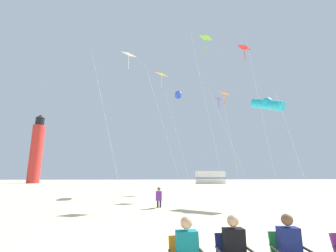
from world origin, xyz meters
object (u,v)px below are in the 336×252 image
kite_flyer_standing (159,197)px  spectator_navy_chair (236,251)px  kite_diamond_lime (206,44)px  kite_diamond_violet (219,103)px  kite_diamond_orange (225,97)px  kite_diamond_white (127,60)px  kite_diamond_gold (162,79)px  lighthouse_distant (36,150)px  kite_diamond_scarlet (246,54)px  spectator_green_chair (292,249)px  rv_van_white (210,177)px  kite_tube_cyan (267,104)px  kite_tube_blue (178,95)px

kite_flyer_standing → spectator_navy_chair: bearing=100.8°
kite_diamond_lime → kite_diamond_violet: (4.34, 10.79, -1.25)m
spectator_navy_chair → kite_diamond_orange: size_ratio=0.12×
kite_diamond_white → kite_diamond_gold: bearing=38.7°
spectator_navy_chair → kite_diamond_lime: size_ratio=0.09×
kite_diamond_violet → lighthouse_distant: size_ratio=0.68×
kite_flyer_standing → kite_diamond_violet: 18.47m
kite_flyer_standing → kite_diamond_orange: kite_diamond_orange is taller
kite_diamond_lime → kite_diamond_orange: kite_diamond_lime is taller
kite_diamond_white → lighthouse_distant: lighthouse_distant is taller
spectator_navy_chair → kite_diamond_scarlet: 19.56m
spectator_green_chair → kite_diamond_scarlet: (5.98, 14.01, 11.75)m
kite_diamond_orange → kite_diamond_violet: bearing=76.3°
kite_diamond_white → kite_diamond_gold: size_ratio=1.05×
kite_diamond_lime → rv_van_white: (9.67, 36.50, -10.58)m
kite_diamond_orange → kite_tube_cyan: bearing=-71.9°
kite_tube_blue → rv_van_white: bearing=68.9°
kite_tube_cyan → kite_diamond_violet: size_ratio=0.67×
kite_diamond_violet → kite_diamond_gold: kite_diamond_violet is taller
spectator_green_chair → rv_van_white: rv_van_white is taller
kite_flyer_standing → kite_tube_cyan: bearing=-161.1°
spectator_navy_chair → kite_diamond_gold: size_ratio=0.11×
kite_diamond_lime → kite_tube_cyan: bearing=-7.0°
kite_diamond_orange → lighthouse_distant: (-34.39, 38.17, -1.31)m
spectator_navy_chair → rv_van_white: rv_van_white is taller
kite_tube_cyan → kite_diamond_scarlet: kite_diamond_scarlet is taller
spectator_navy_chair → rv_van_white: (12.58, 48.69, 0.78)m
kite_diamond_scarlet → kite_diamond_gold: size_ratio=1.25×
kite_diamond_orange → kite_tube_blue: size_ratio=0.85×
kite_diamond_orange → kite_diamond_lime: bearing=-123.0°
kite_diamond_orange → kite_diamond_gold: size_ratio=0.92×
kite_diamond_orange → kite_tube_blue: bearing=132.1°
kite_tube_blue → kite_tube_cyan: bearing=-59.0°
kite_diamond_lime → kite_diamond_gold: kite_diamond_lime is taller
kite_diamond_scarlet → spectator_green_chair: bearing=-113.1°
kite_diamond_lime → lighthouse_distant: 53.06m
spectator_navy_chair → kite_diamond_white: size_ratio=0.10×
kite_tube_cyan → kite_diamond_violet: (0.04, 11.32, 3.75)m
kite_diamond_violet → kite_diamond_gold: bearing=-132.3°
kite_diamond_white → spectator_navy_chair: bearing=-75.3°
kite_flyer_standing → spectator_green_chair: bearing=106.3°
kite_diamond_scarlet → kite_tube_cyan: bearing=-83.6°
kite_diamond_white → kite_diamond_violet: kite_diamond_violet is taller
kite_diamond_orange → lighthouse_distant: bearing=132.0°
kite_diamond_lime → kite_diamond_violet: kite_diamond_lime is taller
kite_diamond_violet → kite_tube_blue: bearing=-157.5°
kite_tube_cyan → kite_diamond_scarlet: (-0.27, 2.36, 5.38)m
spectator_green_chair → kite_diamond_lime: 16.77m
spectator_navy_chair → kite_diamond_lime: bearing=76.8°
kite_tube_cyan → rv_van_white: size_ratio=1.16×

